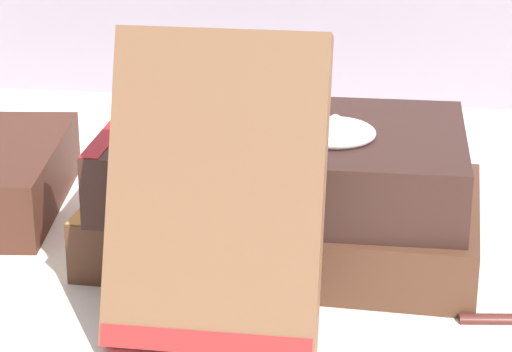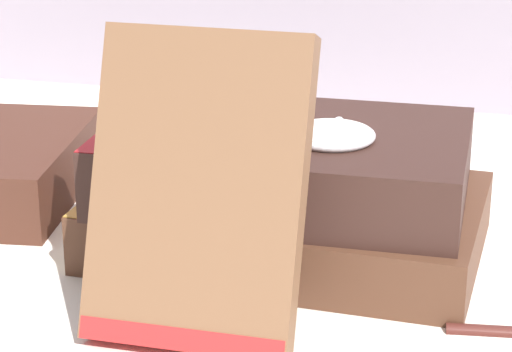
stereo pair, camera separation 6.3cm
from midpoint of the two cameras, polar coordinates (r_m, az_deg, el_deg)
ground_plane at (r=0.67m, az=-3.40°, el=-4.85°), size 3.00×3.00×0.00m
book_flat_bottom at (r=0.69m, az=-1.40°, el=-2.39°), size 0.25×0.17×0.04m
book_flat_top at (r=0.67m, az=-1.60°, el=0.77°), size 0.23×0.15×0.04m
book_leaning_front at (r=0.56m, az=-5.78°, el=-1.38°), size 0.11×0.08×0.16m
pocket_watch at (r=0.65m, az=1.31°, el=2.30°), size 0.05×0.06×0.01m
reading_glasses at (r=0.86m, az=-1.69°, el=1.09°), size 0.10×0.06×0.00m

